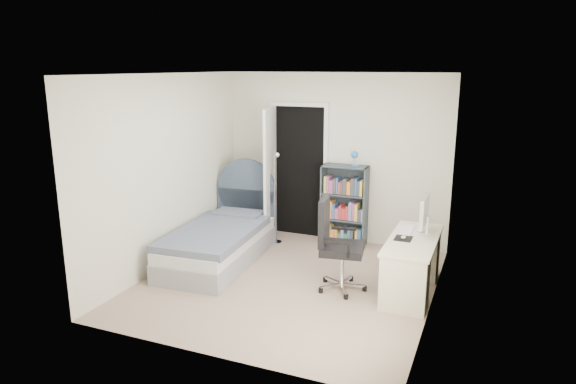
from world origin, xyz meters
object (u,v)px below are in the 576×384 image
at_px(floor_lamp, 276,207).
at_px(bookcase, 345,208).
at_px(desk, 412,262).
at_px(nightstand, 242,209).
at_px(office_chair, 335,240).
at_px(bed, 221,240).

xyz_separation_m(floor_lamp, bookcase, (0.95, 0.37, -0.02)).
height_order(floor_lamp, desk, floor_lamp).
xyz_separation_m(nightstand, bookcase, (1.70, 0.00, 0.19)).
relative_size(nightstand, desk, 0.41).
bearing_deg(nightstand, office_chair, -37.64).
xyz_separation_m(bed, bookcase, (1.37, 1.26, 0.27)).
distance_m(bed, floor_lamp, 1.03).
distance_m(bed, desk, 2.57).
xyz_separation_m(bed, nightstand, (-0.33, 1.26, 0.08)).
bearing_deg(bookcase, nightstand, -179.98).
xyz_separation_m(bed, office_chair, (1.71, -0.31, 0.33)).
bearing_deg(floor_lamp, office_chair, -43.12).
relative_size(bed, office_chair, 1.88).
bearing_deg(bed, desk, -0.86).
bearing_deg(floor_lamp, bed, -115.40).
bearing_deg(bed, floor_lamp, 64.60).
bearing_deg(nightstand, desk, -24.16).
height_order(bed, nightstand, bed).
relative_size(nightstand, floor_lamp, 0.40).
height_order(bookcase, office_chair, bookcase).
bearing_deg(office_chair, bookcase, 102.11).
height_order(bookcase, desk, bookcase).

